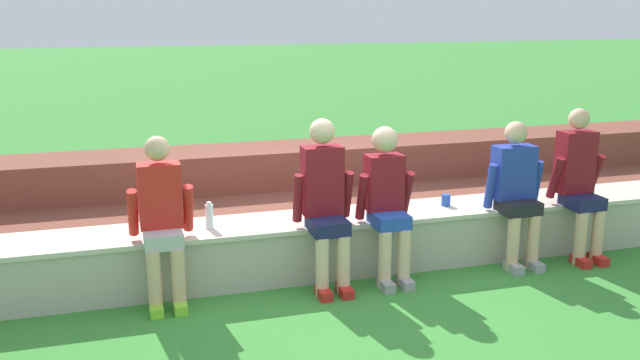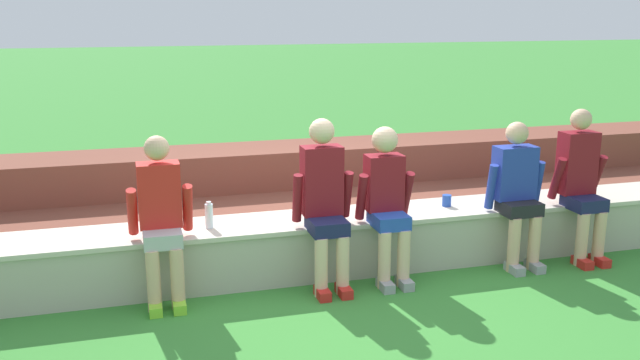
{
  "view_description": "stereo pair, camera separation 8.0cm",
  "coord_description": "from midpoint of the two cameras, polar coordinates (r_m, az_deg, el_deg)",
  "views": [
    {
      "loc": [
        -1.75,
        -5.35,
        2.33
      ],
      "look_at": [
        -0.07,
        0.3,
        0.86
      ],
      "focal_mm": 38.59,
      "sensor_mm": 36.0,
      "label": 1
    },
    {
      "loc": [
        -1.68,
        -5.37,
        2.33
      ],
      "look_at": [
        -0.07,
        0.3,
        0.86
      ],
      "focal_mm": 38.59,
      "sensor_mm": 36.0,
      "label": 2
    }
  ],
  "objects": [
    {
      "name": "stone_seating_wall",
      "position": [
        6.26,
        0.25,
        -5.16
      ],
      "size": [
        8.56,
        0.63,
        0.51
      ],
      "color": "#B7AF9E",
      "rests_on": "ground"
    },
    {
      "name": "person_rightmost_edge",
      "position": [
        6.93,
        20.39,
        -0.03
      ],
      "size": [
        0.52,
        0.55,
        1.43
      ],
      "color": "#DBAD89",
      "rests_on": "ground"
    },
    {
      "name": "person_far_right",
      "position": [
        6.55,
        15.63,
        -0.72
      ],
      "size": [
        0.56,
        0.49,
        1.34
      ],
      "color": "#DBAD89",
      "rests_on": "ground"
    },
    {
      "name": "person_right_of_center",
      "position": [
        5.96,
        5.2,
        -1.61
      ],
      "size": [
        0.5,
        0.54,
        1.35
      ],
      "color": "beige",
      "rests_on": "ground"
    },
    {
      "name": "person_left_of_center",
      "position": [
        5.61,
        -13.4,
        -2.98
      ],
      "size": [
        0.51,
        0.51,
        1.36
      ],
      "color": "#DBAD89",
      "rests_on": "ground"
    },
    {
      "name": "water_bottle_mid_left",
      "position": [
        7.42,
        20.76,
        -0.24
      ],
      "size": [
        0.07,
        0.07,
        0.22
      ],
      "color": "red",
      "rests_on": "stone_seating_wall"
    },
    {
      "name": "water_bottle_near_left",
      "position": [
        5.91,
        -9.55,
        -2.97
      ],
      "size": [
        0.07,
        0.07,
        0.23
      ],
      "color": "silver",
      "rests_on": "stone_seating_wall"
    },
    {
      "name": "ground_plane",
      "position": [
        6.09,
        1.06,
        -8.45
      ],
      "size": [
        80.0,
        80.0,
        0.0
      ],
      "primitive_type": "plane",
      "color": "#388433"
    },
    {
      "name": "plastic_cup_right_end",
      "position": [
        6.61,
        10.06,
        -1.65
      ],
      "size": [
        0.09,
        0.09,
        0.11
      ],
      "primitive_type": "cylinder",
      "color": "blue",
      "rests_on": "stone_seating_wall"
    },
    {
      "name": "person_center",
      "position": [
        5.79,
        0.03,
        -1.64
      ],
      "size": [
        0.52,
        0.57,
        1.44
      ],
      "color": "beige",
      "rests_on": "ground"
    },
    {
      "name": "brick_bleachers",
      "position": [
        7.56,
        -2.9,
        -1.17
      ],
      "size": [
        11.58,
        1.56,
        0.84
      ],
      "color": "brown",
      "rests_on": "ground"
    }
  ]
}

